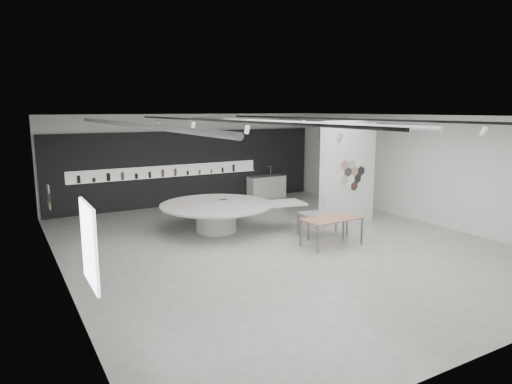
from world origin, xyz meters
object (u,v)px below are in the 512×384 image
sample_table_stone (323,214)px  sample_table_wood (332,220)px  display_island (219,213)px  kitchen_counter (266,186)px  partition_column (348,173)px

sample_table_stone → sample_table_wood: bearing=-114.4°
display_island → sample_table_stone: bearing=-28.6°
display_island → sample_table_wood: size_ratio=2.74×
sample_table_wood → kitchen_counter: size_ratio=1.01×
display_island → sample_table_wood: 3.82m
display_island → sample_table_stone: size_ratio=3.14×
partition_column → display_island: 4.75m
display_island → kitchen_counter: size_ratio=2.77×
display_island → sample_table_stone: (2.66, -2.12, 0.09)m
display_island → sample_table_stone: display_island is taller
sample_table_wood → sample_table_stone: bearing=65.6°
partition_column → display_island: bearing=164.8°
display_island → sample_table_stone: 3.41m
kitchen_counter → display_island: bearing=-136.3°
partition_column → sample_table_wood: size_ratio=2.00×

